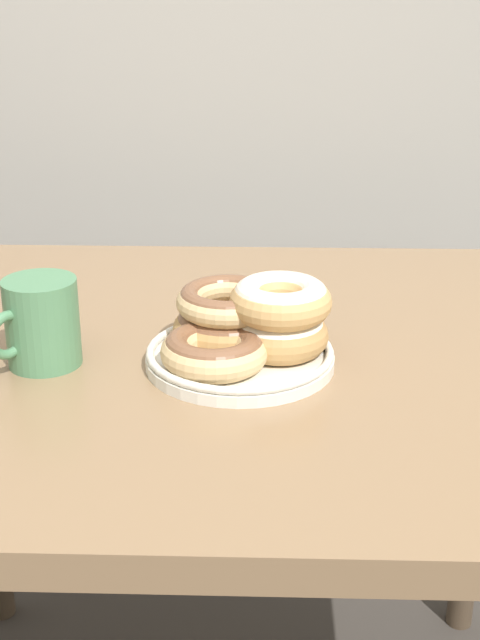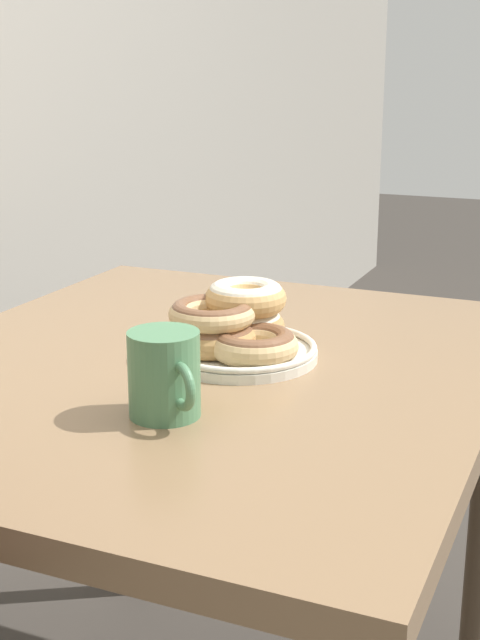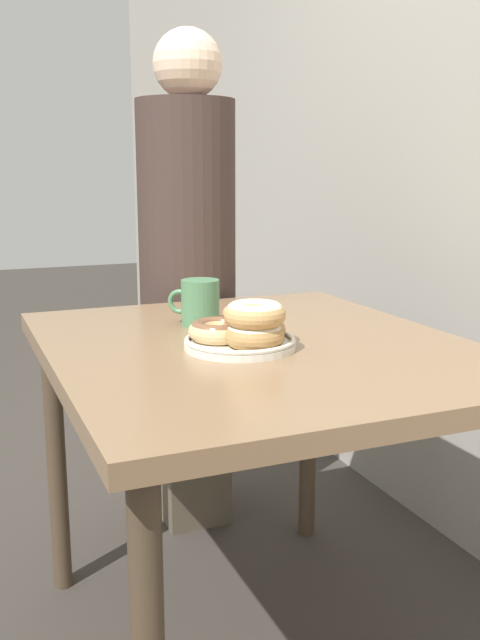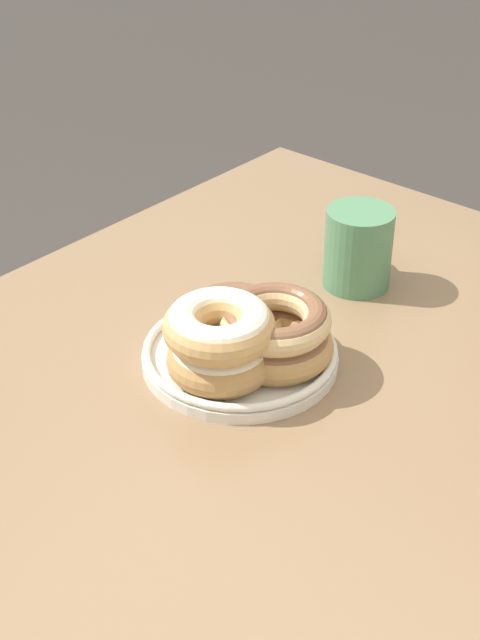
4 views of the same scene
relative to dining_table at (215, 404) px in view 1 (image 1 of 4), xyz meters
The scene contains 3 objects.
dining_table is the anchor object (origin of this frame).
donut_plate 0.14m from the dining_table, 47.14° to the right, with size 0.25×0.26×0.10m.
coffee_mug 0.25m from the dining_table, 164.45° to the right, with size 0.10×0.11×0.11m.
Camera 1 is at (0.07, -0.71, 1.21)m, focal length 50.00 mm.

